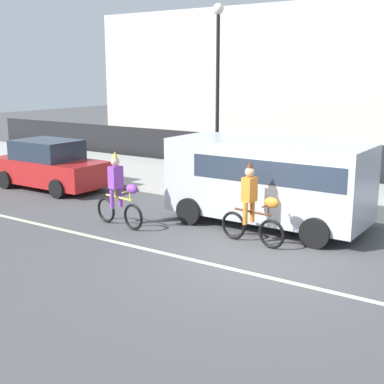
% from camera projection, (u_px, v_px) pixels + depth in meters
% --- Properties ---
extents(ground_plane, '(80.00, 80.00, 0.00)m').
position_uv_depth(ground_plane, '(251.00, 264.00, 10.99)').
color(ground_plane, '#4C4C4F').
extents(road_centre_line, '(36.00, 0.14, 0.01)m').
position_uv_depth(road_centre_line, '(240.00, 271.00, 10.58)').
color(road_centre_line, beige).
rests_on(road_centre_line, ground).
extents(sidewalk_curb, '(60.00, 5.00, 0.15)m').
position_uv_depth(sidewalk_curb, '(352.00, 199.00, 16.23)').
color(sidewalk_curb, '#ADAAA3').
rests_on(sidewalk_curb, ground).
extents(fence_line, '(40.00, 0.08, 1.40)m').
position_uv_depth(fence_line, '(380.00, 166.00, 18.44)').
color(fence_line, black).
rests_on(fence_line, ground).
extents(building_backdrop, '(28.00, 8.00, 6.97)m').
position_uv_depth(building_backdrop, '(372.00, 80.00, 26.36)').
color(building_backdrop, beige).
rests_on(building_backdrop, ground).
extents(parade_cyclist_purple, '(1.71, 0.51, 1.92)m').
position_uv_depth(parade_cyclist_purple, '(119.00, 194.00, 13.48)').
color(parade_cyclist_purple, black).
rests_on(parade_cyclist_purple, ground).
extents(parade_cyclist_orange, '(1.72, 0.50, 1.92)m').
position_uv_depth(parade_cyclist_orange, '(253.00, 208.00, 12.08)').
color(parade_cyclist_orange, black).
rests_on(parade_cyclist_orange, ground).
extents(parked_van_silver, '(5.00, 2.22, 2.18)m').
position_uv_depth(parked_van_silver, '(270.00, 177.00, 13.40)').
color(parked_van_silver, silver).
rests_on(parked_van_silver, ground).
extents(parked_car_red, '(4.10, 1.92, 1.64)m').
position_uv_depth(parked_car_red, '(49.00, 166.00, 17.94)').
color(parked_car_red, '#AD1E1E').
rests_on(parked_car_red, ground).
extents(street_lamp_post, '(0.36, 0.36, 5.86)m').
position_uv_depth(street_lamp_post, '(218.00, 68.00, 17.51)').
color(street_lamp_post, black).
rests_on(street_lamp_post, sidewalk_curb).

